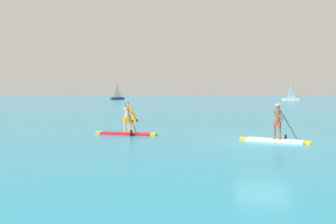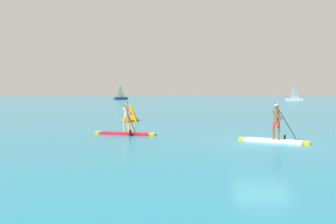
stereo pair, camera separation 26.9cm
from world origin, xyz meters
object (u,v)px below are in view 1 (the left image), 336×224
object	(u,v)px
paddleboarder_near_left	(126,128)
paddleboarder_mid_center	(276,134)
sailboat_left_horizon	(117,97)
sailboat_right_horizon	(291,98)
race_marker_buoy	(129,113)

from	to	relation	value
paddleboarder_near_left	paddleboarder_mid_center	world-z (taller)	paddleboarder_mid_center
sailboat_left_horizon	sailboat_right_horizon	size ratio (longest dim) A/B	1.09
sailboat_right_horizon	race_marker_buoy	bearing A→B (deg)	58.76
paddleboarder_mid_center	sailboat_right_horizon	xyz separation A→B (m)	(21.09, 73.71, 0.44)
paddleboarder_mid_center	sailboat_left_horizon	xyz separation A→B (m)	(-29.50, 79.61, 0.43)
sailboat_right_horizon	paddleboarder_mid_center	bearing A→B (deg)	68.24
paddleboarder_mid_center	race_marker_buoy	size ratio (longest dim) A/B	1.94
paddleboarder_mid_center	sailboat_right_horizon	bearing A→B (deg)	93.34
sailboat_right_horizon	sailboat_left_horizon	bearing A→B (deg)	-12.44
paddleboarder_mid_center	sailboat_right_horizon	world-z (taller)	sailboat_right_horizon
race_marker_buoy	sailboat_right_horizon	size ratio (longest dim) A/B	0.31
paddleboarder_mid_center	sailboat_left_horizon	bearing A→B (deg)	129.65
paddleboarder_near_left	sailboat_right_horizon	bearing A→B (deg)	75.06
paddleboarder_near_left	sailboat_left_horizon	xyz separation A→B (m)	(-21.90, 77.93, 0.45)
sailboat_left_horizon	sailboat_right_horizon	distance (m)	50.94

